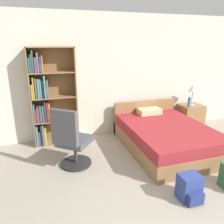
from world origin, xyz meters
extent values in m
cube|color=silver|center=(0.00, 3.23, 1.30)|extent=(9.00, 0.06, 2.60)
cube|color=olive|center=(-2.05, 3.02, 0.97)|extent=(0.02, 0.30, 1.94)
cube|color=olive|center=(-1.19, 3.02, 0.97)|extent=(0.02, 0.30, 1.94)
cube|color=brown|center=(-1.62, 3.16, 0.97)|extent=(0.88, 0.01, 1.94)
cube|color=olive|center=(-1.62, 3.02, 0.01)|extent=(0.84, 0.29, 0.02)
cube|color=teal|center=(-2.01, 2.97, 0.22)|extent=(0.04, 0.18, 0.41)
cube|color=#7A387F|center=(-1.97, 2.96, 0.17)|extent=(0.03, 0.17, 0.29)
cube|color=black|center=(-1.93, 2.99, 0.23)|extent=(0.03, 0.23, 0.42)
cube|color=teal|center=(-1.90, 2.99, 0.23)|extent=(0.03, 0.23, 0.42)
cube|color=gold|center=(-1.85, 2.99, 0.19)|extent=(0.04, 0.23, 0.34)
cube|color=olive|center=(-1.62, 3.02, 0.49)|extent=(0.84, 0.29, 0.02)
cube|color=teal|center=(-2.02, 2.98, 0.69)|extent=(0.02, 0.21, 0.37)
cube|color=maroon|center=(-1.99, 2.99, 0.64)|extent=(0.03, 0.23, 0.28)
cube|color=#7A387F|center=(-1.95, 2.99, 0.66)|extent=(0.04, 0.23, 0.32)
cube|color=#2D6638|center=(-1.90, 2.99, 0.67)|extent=(0.04, 0.22, 0.33)
cube|color=#665B51|center=(-1.86, 2.97, 0.67)|extent=(0.03, 0.19, 0.34)
cube|color=navy|center=(-1.82, 2.98, 0.70)|extent=(0.02, 0.21, 0.39)
cube|color=maroon|center=(-1.77, 2.98, 0.70)|extent=(0.03, 0.21, 0.39)
cube|color=orange|center=(-1.73, 2.98, 0.69)|extent=(0.03, 0.22, 0.37)
cube|color=olive|center=(-1.62, 3.02, 0.98)|extent=(0.84, 0.29, 0.02)
cube|color=gold|center=(-2.01, 2.99, 1.13)|extent=(0.03, 0.23, 0.28)
cube|color=gold|center=(-1.98, 2.98, 1.19)|extent=(0.02, 0.21, 0.40)
cube|color=#665B51|center=(-1.94, 2.98, 1.18)|extent=(0.03, 0.21, 0.38)
cube|color=teal|center=(-1.90, 2.98, 1.17)|extent=(0.04, 0.21, 0.37)
cube|color=teal|center=(-1.86, 2.96, 1.17)|extent=(0.03, 0.18, 0.36)
cube|color=black|center=(-1.82, 2.96, 1.16)|extent=(0.03, 0.18, 0.34)
cube|color=teal|center=(-1.78, 2.96, 1.20)|extent=(0.03, 0.17, 0.43)
cube|color=#665B51|center=(-1.73, 2.99, 1.16)|extent=(0.04, 0.24, 0.34)
cube|color=olive|center=(-1.62, 3.02, 1.46)|extent=(0.84, 0.29, 0.02)
cube|color=#2D6638|center=(-2.01, 2.96, 1.61)|extent=(0.03, 0.17, 0.28)
cube|color=navy|center=(-1.98, 2.96, 1.64)|extent=(0.03, 0.18, 0.33)
cube|color=#2D6638|center=(-1.95, 2.98, 1.67)|extent=(0.02, 0.22, 0.40)
cube|color=#7A387F|center=(-1.91, 2.98, 1.61)|extent=(0.04, 0.22, 0.28)
cube|color=#665B51|center=(-1.86, 2.99, 1.65)|extent=(0.03, 0.24, 0.36)
cube|color=navy|center=(-1.82, 2.99, 1.62)|extent=(0.03, 0.22, 0.29)
cube|color=orange|center=(-1.79, 2.97, 1.63)|extent=(0.02, 0.19, 0.31)
cube|color=olive|center=(-1.62, 3.02, 1.93)|extent=(0.88, 0.30, 0.02)
cube|color=olive|center=(0.39, 2.08, 0.14)|extent=(1.48, 2.01, 0.28)
cube|color=maroon|center=(0.39, 2.08, 0.39)|extent=(1.45, 1.97, 0.21)
cube|color=olive|center=(0.39, 3.04, 0.37)|extent=(1.48, 0.08, 0.74)
cube|color=beige|center=(0.39, 2.83, 0.55)|extent=(0.50, 0.30, 0.12)
cylinder|color=#232326|center=(-1.38, 2.03, 0.02)|extent=(0.52, 0.52, 0.04)
cylinder|color=#333338|center=(-1.38, 2.03, 0.22)|extent=(0.06, 0.06, 0.35)
cube|color=#4C4C51|center=(-1.38, 2.03, 0.44)|extent=(0.67, 0.67, 0.10)
cube|color=#4C4C51|center=(-1.56, 1.81, 0.77)|extent=(0.39, 0.34, 0.56)
cube|color=olive|center=(1.55, 2.91, 0.29)|extent=(0.53, 0.46, 0.58)
sphere|color=tan|center=(1.55, 2.66, 0.40)|extent=(0.02, 0.02, 0.02)
cylinder|color=#B2B2B7|center=(1.53, 2.89, 0.59)|extent=(0.16, 0.16, 0.02)
cylinder|color=#B2B2B7|center=(1.53, 2.89, 0.75)|extent=(0.02, 0.02, 0.31)
cone|color=white|center=(1.53, 2.89, 1.00)|extent=(0.23, 0.23, 0.18)
cylinder|color=teal|center=(1.39, 2.79, 0.68)|extent=(0.06, 0.06, 0.20)
cylinder|color=#2D2D33|center=(1.39, 2.79, 0.79)|extent=(0.04, 0.04, 0.02)
cube|color=navy|center=(-0.08, 0.70, 0.18)|extent=(0.28, 0.22, 0.35)
cube|color=navy|center=(-0.08, 0.55, 0.10)|extent=(0.21, 0.08, 0.16)
camera|label=1|loc=(-1.79, -1.33, 2.00)|focal=35.00mm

